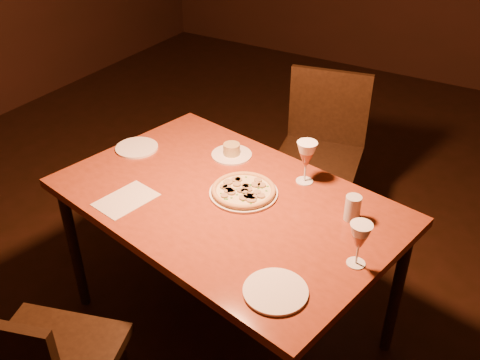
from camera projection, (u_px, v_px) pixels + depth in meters
The scene contains 11 objects.
floor at pixel (254, 298), 2.84m from camera, with size 7.00×7.00×0.00m, color black.
dining_table at pixel (226, 211), 2.32m from camera, with size 1.60×1.20×0.77m.
chair_far at pixel (321, 148), 3.10m from camera, with size 0.55×0.55×0.97m.
pizza_plate at pixel (244, 191), 2.29m from camera, with size 0.30×0.30×0.03m.
ramekin_saucer at pixel (232, 152), 2.57m from camera, with size 0.20×0.20×0.06m.
wine_glass_far at pixel (306, 162), 2.33m from camera, with size 0.09×0.09×0.20m, color #A35C44, non-canonical shape.
wine_glass_right at pixel (359, 245), 1.88m from camera, with size 0.08×0.08×0.18m, color #A35C44, non-canonical shape.
water_tumbler at pixel (353, 208), 2.13m from camera, with size 0.06×0.06×0.11m, color silver.
side_plate_left at pixel (137, 148), 2.63m from camera, with size 0.21×0.21×0.01m, color white.
side_plate_near at pixel (275, 291), 1.81m from camera, with size 0.22×0.22×0.01m, color white.
menu_card at pixel (126, 200), 2.27m from camera, with size 0.17×0.25×0.00m, color beige.
Camera 1 is at (0.98, -1.79, 2.08)m, focal length 40.00 mm.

